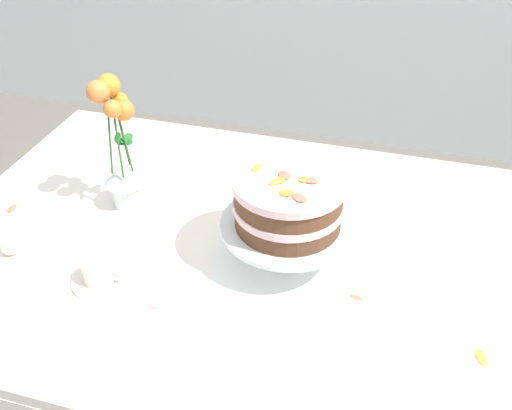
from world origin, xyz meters
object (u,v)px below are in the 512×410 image
(dining_table, at_px, (234,277))
(teacup, at_px, (99,274))
(flower_vase, at_px, (120,151))
(fallen_rose, at_px, (8,246))
(cake_stand, at_px, (287,229))
(layer_cake, at_px, (288,201))

(dining_table, bearing_deg, teacup, -142.57)
(flower_vase, height_order, fallen_rose, flower_vase)
(cake_stand, xyz_separation_m, fallen_rose, (-0.60, -0.15, -0.06))
(layer_cake, distance_m, teacup, 0.43)
(layer_cake, relative_size, fallen_rose, 1.60)
(flower_vase, xyz_separation_m, fallen_rose, (-0.17, -0.25, -0.14))
(cake_stand, xyz_separation_m, teacup, (-0.36, -0.18, -0.06))
(cake_stand, distance_m, layer_cake, 0.07)
(cake_stand, xyz_separation_m, flower_vase, (-0.43, 0.09, 0.07))
(dining_table, distance_m, flower_vase, 0.40)
(layer_cake, bearing_deg, fallen_rose, -165.73)
(cake_stand, distance_m, teacup, 0.41)
(cake_stand, relative_size, flower_vase, 0.85)
(flower_vase, bearing_deg, layer_cake, -11.95)
(dining_table, relative_size, flower_vase, 4.09)
(flower_vase, distance_m, teacup, 0.31)
(layer_cake, height_order, flower_vase, flower_vase)
(cake_stand, relative_size, layer_cake, 1.23)
(teacup, xyz_separation_m, fallen_rose, (-0.24, 0.03, -0.00))
(dining_table, height_order, cake_stand, cake_stand)
(cake_stand, height_order, flower_vase, flower_vase)
(dining_table, distance_m, layer_cake, 0.28)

